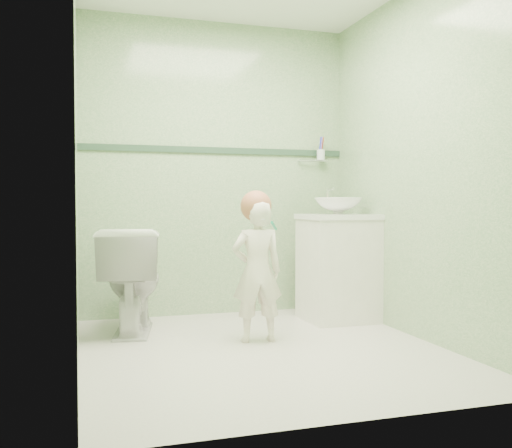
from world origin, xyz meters
name	(u,v)px	position (x,y,z in m)	size (l,w,h in m)	color
ground	(263,350)	(0.00, 0.00, 0.00)	(2.50, 2.50, 0.00)	beige
room_shell	(263,157)	(0.00, 0.00, 1.20)	(2.50, 2.54, 2.40)	#81AE7B
trim_stripe	(217,150)	(0.00, 1.24, 1.35)	(2.20, 0.02, 0.05)	#2B4634
vanity	(338,269)	(0.84, 0.70, 0.40)	(0.52, 0.50, 0.80)	silver
counter	(338,217)	(0.84, 0.70, 0.81)	(0.54, 0.52, 0.04)	white
basin	(338,206)	(0.84, 0.70, 0.89)	(0.37, 0.37, 0.13)	white
faucet	(328,196)	(0.84, 0.89, 0.97)	(0.03, 0.13, 0.18)	silver
cup_holder	(320,155)	(0.89, 1.18, 1.33)	(0.26, 0.07, 0.21)	silver
toilet	(132,280)	(-0.74, 0.74, 0.37)	(0.42, 0.73, 0.74)	white
toddler	(257,271)	(0.03, 0.22, 0.47)	(0.34, 0.22, 0.93)	white
hair_cap	(256,206)	(0.03, 0.24, 0.90)	(0.21, 0.21, 0.21)	#B16848
teal_toothbrush	(273,225)	(0.09, 0.09, 0.77)	(0.11, 0.13, 0.08)	#128C61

